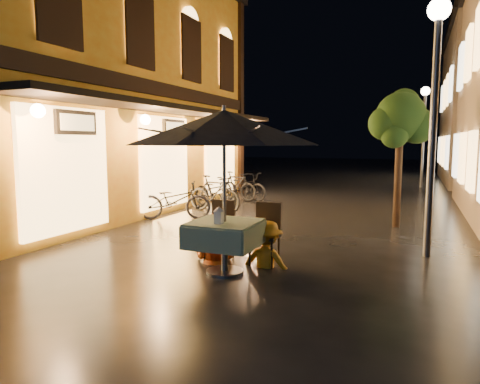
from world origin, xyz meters
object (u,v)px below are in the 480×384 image
at_px(streetlamp_near, 435,82).
at_px(person_orange, 214,215).
at_px(patio_umbrella, 224,128).
at_px(table_lantern, 219,214).
at_px(person_yellow, 267,222).
at_px(cafe_table, 225,234).
at_px(bicycle_0, 174,200).

relative_size(streetlamp_near, person_orange, 2.78).
relative_size(patio_umbrella, table_lantern, 11.16).
distance_m(patio_umbrella, table_lantern, 1.25).
distance_m(streetlamp_near, table_lantern, 4.17).
distance_m(person_orange, person_yellow, 0.89).
bearing_deg(table_lantern, cafe_table, 90.00).
distance_m(table_lantern, person_yellow, 0.93).
bearing_deg(person_yellow, table_lantern, 60.58).
height_order(streetlamp_near, person_yellow, streetlamp_near).
bearing_deg(cafe_table, person_orange, 128.54).
xyz_separation_m(cafe_table, person_yellow, (0.46, 0.58, 0.11)).
bearing_deg(bicycle_0, person_yellow, -153.53).
height_order(cafe_table, table_lantern, table_lantern).
relative_size(person_yellow, bicycle_0, 0.77).
distance_m(patio_umbrella, person_orange, 1.54).
relative_size(person_orange, person_yellow, 1.09).
bearing_deg(bicycle_0, cafe_table, -162.71).
height_order(cafe_table, person_orange, person_orange).
bearing_deg(patio_umbrella, person_yellow, 51.32).
xyz_separation_m(table_lantern, bicycle_0, (-3.01, 3.75, -0.44)).
distance_m(cafe_table, patio_umbrella, 1.56).
distance_m(patio_umbrella, bicycle_0, 4.95).
height_order(person_orange, person_yellow, person_orange).
xyz_separation_m(streetlamp_near, person_orange, (-3.23, -1.63, -2.16)).
bearing_deg(person_orange, patio_umbrella, 134.54).
height_order(streetlamp_near, person_orange, streetlamp_near).
bearing_deg(cafe_table, bicycle_0, 130.22).
xyz_separation_m(cafe_table, bicycle_0, (-3.01, 3.56, -0.11)).
xyz_separation_m(cafe_table, table_lantern, (0.00, -0.20, 0.33)).
xyz_separation_m(streetlamp_near, patio_umbrella, (-2.81, -2.16, -0.77)).
relative_size(streetlamp_near, person_yellow, 3.02).
xyz_separation_m(patio_umbrella, person_yellow, (0.46, 0.58, -1.45)).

